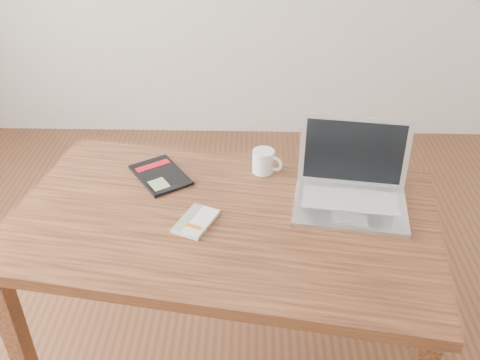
{
  "coord_description": "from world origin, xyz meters",
  "views": [
    {
      "loc": [
        0.04,
        -1.33,
        1.8
      ],
      "look_at": [
        0.0,
        0.1,
        0.85
      ],
      "focal_mm": 40.0,
      "sensor_mm": 36.0,
      "label": 1
    }
  ],
  "objects_px": {
    "desk": "(224,237)",
    "black_guidebook": "(160,175)",
    "white_guidebook": "(196,221)",
    "laptop": "(351,187)",
    "coffee_mug": "(264,161)"
  },
  "relations": [
    {
      "from": "desk",
      "to": "black_guidebook",
      "type": "bearing_deg",
      "value": 145.76
    },
    {
      "from": "desk",
      "to": "black_guidebook",
      "type": "distance_m",
      "value": 0.34
    },
    {
      "from": "desk",
      "to": "white_guidebook",
      "type": "xyz_separation_m",
      "value": [
        -0.09,
        -0.04,
        0.1
      ]
    },
    {
      "from": "black_guidebook",
      "to": "laptop",
      "type": "xyz_separation_m",
      "value": [
        0.66,
        -0.13,
        0.05
      ]
    },
    {
      "from": "desk",
      "to": "coffee_mug",
      "type": "height_order",
      "value": "coffee_mug"
    },
    {
      "from": "coffee_mug",
      "to": "black_guidebook",
      "type": "bearing_deg",
      "value": -149.56
    },
    {
      "from": "black_guidebook",
      "to": "coffee_mug",
      "type": "xyz_separation_m",
      "value": [
        0.37,
        0.04,
        0.04
      ]
    },
    {
      "from": "black_guidebook",
      "to": "laptop",
      "type": "distance_m",
      "value": 0.67
    },
    {
      "from": "desk",
      "to": "coffee_mug",
      "type": "distance_m",
      "value": 0.33
    },
    {
      "from": "black_guidebook",
      "to": "coffee_mug",
      "type": "relative_size",
      "value": 2.48
    },
    {
      "from": "white_guidebook",
      "to": "laptop",
      "type": "bearing_deg",
      "value": 38.4
    },
    {
      "from": "white_guidebook",
      "to": "laptop",
      "type": "height_order",
      "value": "laptop"
    },
    {
      "from": "desk",
      "to": "black_guidebook",
      "type": "xyz_separation_m",
      "value": [
        -0.24,
        0.23,
        0.1
      ]
    },
    {
      "from": "black_guidebook",
      "to": "coffee_mug",
      "type": "distance_m",
      "value": 0.37
    },
    {
      "from": "desk",
      "to": "laptop",
      "type": "distance_m",
      "value": 0.45
    }
  ]
}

